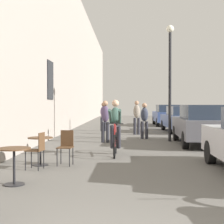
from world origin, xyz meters
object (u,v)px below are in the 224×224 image
(parked_car_fourth, at_px, (167,115))
(cafe_chair_far_toward_street, at_px, (38,148))
(parked_car_third, at_px, (181,119))
(pedestrian_near, at_px, (105,119))
(parked_car_second, at_px, (202,124))
(cafe_table_far, at_px, (40,145))
(cyclist_on_bicycle, at_px, (115,129))
(street_lamp, at_px, (170,68))
(pedestrian_furthest, at_px, (103,115))
(pedestrian_mid, at_px, (144,119))
(pedestrian_far, at_px, (137,115))
(cafe_chair_far_toward_wall, at_px, (66,145))
(cafe_table_mid, at_px, (14,158))

(parked_car_fourth, bearing_deg, cafe_chair_far_toward_street, -107.15)
(parked_car_third, relative_size, parked_car_fourth, 0.97)
(pedestrian_near, xyz_separation_m, parked_car_second, (3.79, -0.62, -0.17))
(cafe_table_far, distance_m, cyclist_on_bicycle, 2.64)
(cyclist_on_bicycle, distance_m, street_lamp, 5.04)
(cafe_table_far, relative_size, pedestrian_furthest, 0.43)
(street_lamp, bearing_deg, parked_car_second, -46.71)
(pedestrian_mid, bearing_deg, pedestrian_far, 97.19)
(pedestrian_furthest, xyz_separation_m, street_lamp, (3.16, -5.40, 2.17))
(pedestrian_mid, height_order, parked_car_second, pedestrian_mid)
(cyclist_on_bicycle, distance_m, pedestrian_mid, 5.02)
(cafe_chair_far_toward_wall, xyz_separation_m, parked_car_fourth, (4.65, 16.29, 0.28))
(parked_car_third, bearing_deg, pedestrian_furthest, 172.82)
(cafe_chair_far_toward_wall, relative_size, cyclist_on_bicycle, 0.51)
(cafe_table_far, relative_size, pedestrian_near, 0.42)
(cafe_chair_far_toward_street, bearing_deg, cafe_chair_far_toward_wall, 48.24)
(pedestrian_mid, xyz_separation_m, parked_car_third, (2.30, 3.87, -0.16))
(pedestrian_far, bearing_deg, cafe_table_mid, -104.19)
(pedestrian_mid, bearing_deg, cyclist_on_bicycle, -103.68)
(pedestrian_mid, bearing_deg, cafe_table_far, -114.51)
(cafe_table_mid, height_order, cafe_chair_far_toward_street, cafe_chair_far_toward_street)
(pedestrian_furthest, bearing_deg, cafe_table_far, -94.70)
(pedestrian_furthest, relative_size, parked_car_third, 0.40)
(cafe_table_mid, xyz_separation_m, parked_car_second, (5.14, 6.70, 0.28))
(cafe_table_far, relative_size, parked_car_fourth, 0.17)
(cafe_chair_far_toward_wall, bearing_deg, parked_car_fourth, 74.06)
(pedestrian_far, xyz_separation_m, parked_car_third, (2.57, 1.72, -0.23))
(cafe_table_far, bearing_deg, cafe_table_mid, -89.57)
(pedestrian_near, bearing_deg, pedestrian_mid, 41.59)
(pedestrian_near, relative_size, parked_car_third, 0.41)
(pedestrian_mid, distance_m, street_lamp, 2.60)
(cyclist_on_bicycle, xyz_separation_m, pedestrian_far, (0.92, 7.03, 0.18))
(pedestrian_near, bearing_deg, pedestrian_far, 68.76)
(pedestrian_near, height_order, pedestrian_furthest, pedestrian_near)
(parked_car_fourth, bearing_deg, cyclist_on_bicycle, -103.27)
(pedestrian_furthest, xyz_separation_m, parked_car_second, (4.24, -6.55, -0.14))
(cafe_table_far, height_order, parked_car_fourth, parked_car_fourth)
(cafe_chair_far_toward_street, xyz_separation_m, pedestrian_furthest, (0.84, 11.71, 0.42))
(parked_car_fourth, bearing_deg, cafe_table_far, -107.94)
(cafe_chair_far_toward_wall, bearing_deg, street_lamp, 58.85)
(cafe_table_far, xyz_separation_m, parked_car_third, (5.36, 10.59, 0.24))
(cafe_chair_far_toward_street, xyz_separation_m, pedestrian_near, (1.30, 5.78, 0.45))
(cafe_chair_far_toward_wall, height_order, parked_car_third, parked_car_third)
(cafe_table_mid, bearing_deg, cafe_chair_far_toward_wall, 73.89)
(cafe_table_mid, height_order, pedestrian_furthest, pedestrian_furthest)
(cafe_chair_far_toward_street, relative_size, pedestrian_furthest, 0.53)
(cafe_table_far, height_order, cyclist_on_bicycle, cyclist_on_bicycle)
(pedestrian_far, relative_size, pedestrian_furthest, 1.05)
(pedestrian_furthest, bearing_deg, pedestrian_mid, -64.17)
(pedestrian_far, bearing_deg, cafe_table_far, -107.47)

